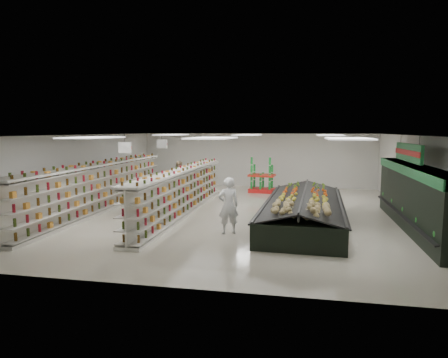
% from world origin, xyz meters
% --- Properties ---
extents(floor, '(16.00, 16.00, 0.00)m').
position_xyz_m(floor, '(0.00, 0.00, 0.00)').
color(floor, beige).
rests_on(floor, ground).
extents(ceiling, '(14.00, 16.00, 0.02)m').
position_xyz_m(ceiling, '(0.00, 0.00, 3.20)').
color(ceiling, white).
rests_on(ceiling, wall_back).
extents(wall_back, '(14.00, 0.02, 3.20)m').
position_xyz_m(wall_back, '(0.00, 8.00, 1.60)').
color(wall_back, silver).
rests_on(wall_back, floor).
extents(wall_front, '(14.00, 0.02, 3.20)m').
position_xyz_m(wall_front, '(0.00, -8.00, 1.60)').
color(wall_front, silver).
rests_on(wall_front, floor).
extents(wall_left, '(0.02, 16.00, 3.20)m').
position_xyz_m(wall_left, '(-7.00, 0.00, 1.60)').
color(wall_left, silver).
rests_on(wall_left, floor).
extents(wall_right, '(0.02, 16.00, 3.20)m').
position_xyz_m(wall_right, '(7.00, 0.00, 1.60)').
color(wall_right, silver).
rests_on(wall_right, floor).
extents(produce_wall_case, '(0.93, 8.00, 2.20)m').
position_xyz_m(produce_wall_case, '(6.53, -1.50, 1.24)').
color(produce_wall_case, black).
rests_on(produce_wall_case, floor).
extents(aisle_sign_near, '(0.52, 0.06, 0.75)m').
position_xyz_m(aisle_sign_near, '(-3.80, -2.00, 2.75)').
color(aisle_sign_near, white).
rests_on(aisle_sign_near, ceiling).
extents(aisle_sign_far, '(0.52, 0.06, 0.75)m').
position_xyz_m(aisle_sign_far, '(-3.80, 2.00, 2.75)').
color(aisle_sign_far, white).
rests_on(aisle_sign_far, ceiling).
extents(hortifruti_banner, '(0.12, 3.20, 0.95)m').
position_xyz_m(hortifruti_banner, '(6.25, -1.50, 2.65)').
color(hortifruti_banner, '#20783A').
rests_on(hortifruti_banner, ceiling).
extents(gondola_left, '(0.89, 11.61, 2.01)m').
position_xyz_m(gondola_left, '(-5.67, -0.60, 0.92)').
color(gondola_left, silver).
rests_on(gondola_left, floor).
extents(gondola_center, '(0.86, 10.54, 1.83)m').
position_xyz_m(gondola_center, '(-2.06, -0.52, 0.84)').
color(gondola_center, silver).
rests_on(gondola_center, floor).
extents(produce_island, '(3.14, 7.89, 1.16)m').
position_xyz_m(produce_island, '(2.81, -1.22, 0.53)').
color(produce_island, black).
rests_on(produce_island, floor).
extents(soda_endcap, '(1.49, 1.09, 1.78)m').
position_xyz_m(soda_endcap, '(0.57, 5.74, 0.86)').
color(soda_endcap, red).
rests_on(soda_endcap, floor).
extents(shopper_main, '(0.81, 0.69, 1.88)m').
position_xyz_m(shopper_main, '(0.38, -3.29, 0.94)').
color(shopper_main, silver).
rests_on(shopper_main, floor).
extents(shopper_background, '(0.69, 0.93, 1.73)m').
position_xyz_m(shopper_background, '(-3.79, 4.70, 0.87)').
color(shopper_background, tan).
rests_on(shopper_background, floor).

